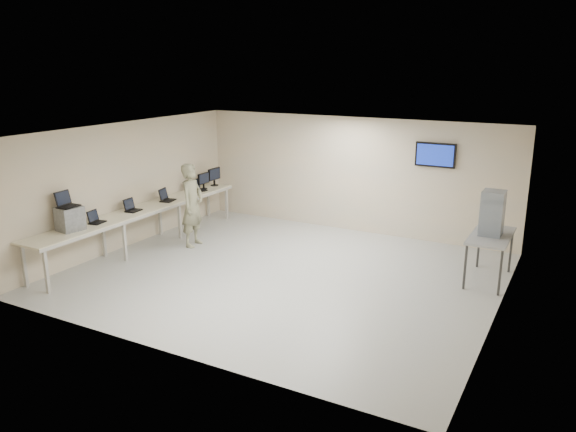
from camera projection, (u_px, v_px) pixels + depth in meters
The scene contains 13 objects.
room at pixel (286, 205), 10.76m from camera, with size 8.01×7.01×2.81m.
workbench at pixel (143, 212), 12.53m from camera, with size 0.76×6.00×0.90m.
equipment_box at pixel (70, 219), 10.84m from camera, with size 0.39×0.45×0.47m, color gray.
laptop_on_box at pixel (66, 203), 10.79m from camera, with size 0.34×0.41×0.30m.
laptop_0 at pixel (95, 220), 11.40m from camera, with size 0.31×0.36×0.25m.
laptop_1 at pixel (132, 208), 12.30m from camera, with size 0.31×0.37×0.27m.
laptop_2 at pixel (166, 198), 13.20m from camera, with size 0.37×0.41×0.29m.
laptop_3 at pixel (197, 188), 14.20m from camera, with size 0.40×0.43×0.30m.
monitor_near at pixel (204, 179), 14.38m from camera, with size 0.19×0.42×0.41m.
monitor_far at pixel (214, 175), 14.77m from camera, with size 0.21×0.47×0.47m.
soldier at pixel (192, 205), 12.62m from camera, with size 0.69×0.45×1.89m, color #757858.
side_table at pixel (491, 238), 10.58m from camera, with size 0.71×1.53×0.92m.
storage_bins at pixel (492, 213), 10.46m from camera, with size 0.40×0.44×0.84m.
Camera 1 is at (5.04, -9.09, 4.06)m, focal length 35.00 mm.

